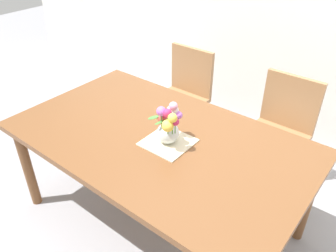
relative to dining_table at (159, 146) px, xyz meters
The scene contains 6 objects.
ground_plane 0.65m from the dining_table, ahead, with size 12.00×12.00×0.00m, color #939399.
dining_table is the anchor object (origin of this frame).
chair_left 1.00m from the dining_table, 116.95° to the left, with size 0.42×0.42×0.90m.
chair_right 1.00m from the dining_table, 63.05° to the left, with size 0.42×0.42×0.90m.
placemat 0.12m from the dining_table, 10.06° to the right, with size 0.27×0.27×0.01m, color beige.
flower_vase 0.22m from the dining_table, ahead, with size 0.21×0.21×0.24m.
Camera 1 is at (1.10, -1.29, 1.91)m, focal length 36.17 mm.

